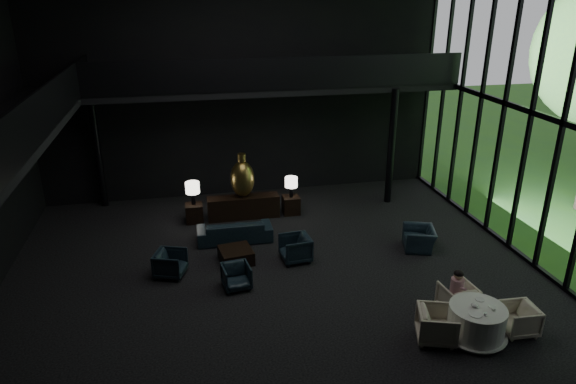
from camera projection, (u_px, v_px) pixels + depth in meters
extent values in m
cube|color=black|center=(275.00, 272.00, 13.71)|extent=(14.00, 12.00, 0.02)
cube|color=black|center=(243.00, 84.00, 17.70)|extent=(14.00, 0.04, 8.00)
cube|color=black|center=(356.00, 235.00, 6.78)|extent=(14.00, 0.04, 8.00)
cube|color=black|center=(1.00, 139.00, 11.09)|extent=(2.00, 12.00, 0.25)
cube|color=black|center=(276.00, 88.00, 16.98)|extent=(12.00, 2.00, 0.25)
cube|color=black|center=(46.00, 110.00, 11.06)|extent=(0.06, 12.00, 1.00)
cube|color=black|center=(282.00, 74.00, 15.85)|extent=(12.00, 0.06, 1.00)
cylinder|color=black|center=(97.00, 150.00, 17.20)|extent=(0.24, 0.24, 4.00)
cylinder|color=black|center=(391.00, 147.00, 17.53)|extent=(0.24, 0.24, 4.00)
cube|color=black|center=(244.00, 207.00, 16.83)|extent=(2.34, 0.53, 0.74)
ellipsoid|color=#A87830|center=(242.00, 179.00, 16.52)|extent=(0.77, 0.77, 1.20)
cylinder|color=#A87830|center=(242.00, 157.00, 16.25)|extent=(0.27, 0.27, 0.24)
cube|color=black|center=(194.00, 213.00, 16.56)|extent=(0.55, 0.55, 0.60)
cylinder|color=black|center=(193.00, 199.00, 16.40)|extent=(0.13, 0.13, 0.39)
cylinder|color=white|center=(192.00, 188.00, 16.26)|extent=(0.45, 0.45, 0.36)
cube|color=black|center=(291.00, 205.00, 17.18)|extent=(0.55, 0.55, 0.60)
cylinder|color=black|center=(291.00, 192.00, 16.98)|extent=(0.12, 0.12, 0.36)
cylinder|color=white|center=(291.00, 182.00, 16.85)|extent=(0.41, 0.41, 0.33)
imported|color=#182236|center=(234.00, 226.00, 15.25)|extent=(2.37, 0.73, 0.92)
imported|color=black|center=(170.00, 263.00, 13.40)|extent=(0.88, 0.90, 0.74)
imported|color=black|center=(295.00, 247.00, 14.15)|extent=(0.82, 0.86, 0.82)
imported|color=black|center=(236.00, 277.00, 12.86)|extent=(0.67, 0.63, 0.62)
imported|color=#0E2732|center=(419.00, 236.00, 14.81)|extent=(0.79, 1.00, 0.76)
cube|color=black|center=(236.00, 255.00, 14.15)|extent=(0.97, 0.97, 0.38)
cylinder|color=white|center=(476.00, 322.00, 11.00)|extent=(1.20, 1.20, 0.75)
cone|color=white|center=(474.00, 335.00, 11.11)|extent=(1.36, 1.36, 0.10)
imported|color=beige|center=(457.00, 297.00, 11.91)|extent=(0.76, 0.72, 0.73)
imported|color=beige|center=(518.00, 319.00, 11.16)|extent=(0.67, 0.71, 0.70)
imported|color=beige|center=(437.00, 323.00, 10.89)|extent=(1.01, 1.04, 0.86)
cylinder|color=pink|center=(457.00, 287.00, 11.75)|extent=(0.31, 0.31, 0.44)
sphere|color=#D8A884|center=(459.00, 275.00, 11.63)|extent=(0.22, 0.22, 0.22)
ellipsoid|color=black|center=(459.00, 273.00, 11.62)|extent=(0.23, 0.23, 0.15)
cylinder|color=white|center=(475.00, 314.00, 10.61)|extent=(0.31, 0.31, 0.02)
cylinder|color=white|center=(480.00, 299.00, 11.13)|extent=(0.26, 0.26, 0.01)
cylinder|color=white|center=(492.00, 307.00, 10.87)|extent=(0.19, 0.19, 0.01)
cylinder|color=white|center=(494.00, 309.00, 10.74)|extent=(0.10, 0.10, 0.06)
ellipsoid|color=white|center=(475.00, 305.00, 10.87)|extent=(0.16, 0.16, 0.08)
cylinder|color=#99999E|center=(485.00, 314.00, 10.57)|extent=(0.07, 0.07, 0.07)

